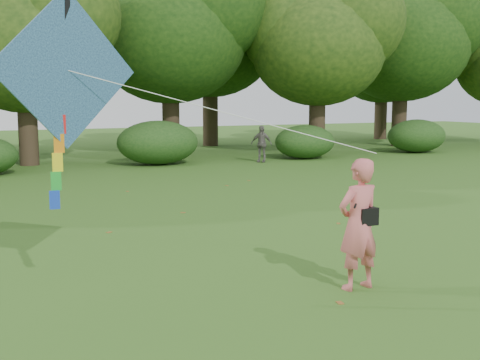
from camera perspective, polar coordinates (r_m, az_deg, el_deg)
name	(u,v)px	position (r m, az deg, el deg)	size (l,w,h in m)	color
ground	(343,301)	(8.70, 9.71, -11.22)	(100.00, 100.00, 0.00)	#265114
man_kite_flyer	(358,224)	(9.02, 11.16, -4.14)	(0.71, 0.47, 1.95)	#D66465
bystander_right	(261,144)	(26.59, 2.03, 3.44)	(0.95, 0.40, 1.63)	#655F59
crossbody_bag	(366,215)	(9.04, 11.89, -3.31)	(0.43, 0.20, 0.74)	black
flying_kite	(67,74)	(8.59, -16.10, 9.63)	(5.15, 1.81, 2.98)	#2532A2
tree_line	(98,40)	(30.41, -13.33, 12.82)	(54.70, 15.30, 9.48)	#3A2D1E
shrub_band	(70,148)	(24.72, -15.85, 2.93)	(39.15, 3.22, 1.88)	#264919
fallen_leaves	(251,220)	(13.96, 1.08, -3.85)	(9.62, 13.83, 0.01)	brown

